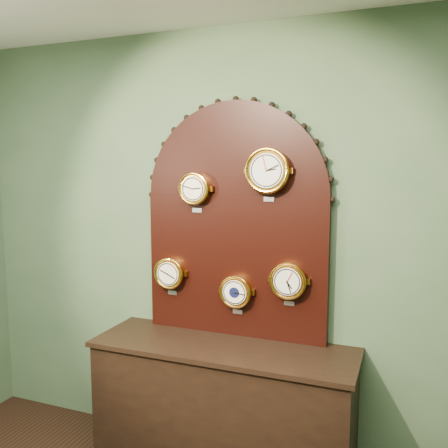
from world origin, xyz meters
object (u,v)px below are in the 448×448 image
at_px(barometer, 236,291).
at_px(hygrometer, 170,273).
at_px(roman_clock, 195,189).
at_px(tide_clock, 288,281).
at_px(arabic_clock, 268,171).
at_px(display_board, 235,213).
at_px(shop_counter, 223,411).

bearing_deg(barometer, hygrometer, 179.98).
bearing_deg(barometer, roman_clock, 179.95).
relative_size(hygrometer, tide_clock, 0.94).
distance_m(roman_clock, tide_clock, 0.83).
bearing_deg(tide_clock, arabic_clock, -179.52).
bearing_deg(hygrometer, display_board, 8.55).
bearing_deg(arabic_clock, shop_counter, -146.47).
distance_m(shop_counter, roman_clock, 1.41).
relative_size(roman_clock, tide_clock, 0.93).
distance_m(shop_counter, barometer, 0.75).
relative_size(barometer, tide_clock, 0.94).
distance_m(arabic_clock, hygrometer, 0.96).
xyz_separation_m(shop_counter, arabic_clock, (0.23, 0.15, 1.50)).
bearing_deg(tide_clock, roman_clock, 179.95).
bearing_deg(roman_clock, shop_counter, -31.36).
bearing_deg(arabic_clock, display_board, 163.54).
bearing_deg(shop_counter, hygrometer, 160.76).
bearing_deg(barometer, shop_counter, -100.98).
height_order(shop_counter, barometer, barometer).
xyz_separation_m(display_board, barometer, (0.03, -0.07, -0.49)).
relative_size(arabic_clock, hygrometer, 1.24).
xyz_separation_m(hygrometer, tide_clock, (0.81, -0.00, 0.02)).
height_order(roman_clock, tide_clock, roman_clock).
distance_m(display_board, barometer, 0.50).
bearing_deg(display_board, arabic_clock, -16.46).
height_order(shop_counter, arabic_clock, arabic_clock).
xyz_separation_m(display_board, tide_clock, (0.37, -0.07, -0.39)).
bearing_deg(barometer, arabic_clock, -0.42).
distance_m(arabic_clock, tide_clock, 0.68).
bearing_deg(shop_counter, barometer, 79.02).
height_order(display_board, hygrometer, display_board).
xyz_separation_m(arabic_clock, hygrometer, (-0.67, 0.00, -0.68)).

